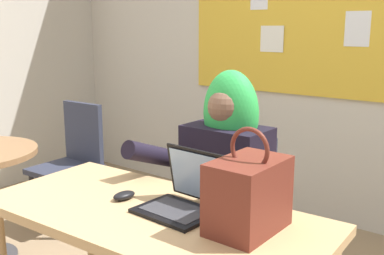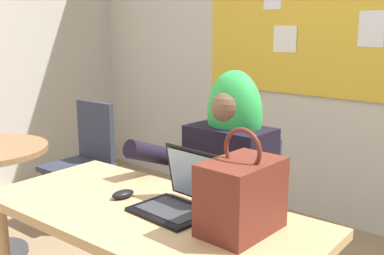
{
  "view_description": "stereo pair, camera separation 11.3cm",
  "coord_description": "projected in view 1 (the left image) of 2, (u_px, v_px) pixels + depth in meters",
  "views": [
    {
      "loc": [
        1.26,
        -1.23,
        1.45
      ],
      "look_at": [
        0.04,
        0.31,
        1.02
      ],
      "focal_mm": 43.13,
      "sensor_mm": 36.0,
      "label": 1
    },
    {
      "loc": [
        1.35,
        -1.16,
        1.45
      ],
      "look_at": [
        0.04,
        0.31,
        1.02
      ],
      "focal_mm": 43.13,
      "sensor_mm": 36.0,
      "label": 2
    }
  ],
  "objects": [
    {
      "name": "wall_back_bulletin",
      "position": [
        337.0,
        23.0,
        3.26
      ],
      "size": [
        5.35,
        2.2,
        2.93
      ],
      "color": "beige",
      "rests_on": "ground"
    },
    {
      "name": "handbag",
      "position": [
        248.0,
        194.0,
        1.62
      ],
      "size": [
        0.2,
        0.3,
        0.38
      ],
      "rotation": [
        0.0,
        0.0,
        -0.0
      ],
      "color": "maroon",
      "rests_on": "desk_main"
    },
    {
      "name": "chair_spare_by_window",
      "position": [
        73.0,
        157.0,
        3.41
      ],
      "size": [
        0.44,
        0.44,
        0.9
      ],
      "rotation": [
        0.0,
        0.0,
        4.76
      ],
      "color": "#2D3347",
      "rests_on": "ground"
    },
    {
      "name": "computer_mouse",
      "position": [
        124.0,
        195.0,
        1.94
      ],
      "size": [
        0.07,
        0.11,
        0.03
      ],
      "primitive_type": "ellipsoid",
      "rotation": [
        0.0,
        0.0,
        -0.11
      ],
      "color": "black",
      "rests_on": "desk_main"
    },
    {
      "name": "desk_main",
      "position": [
        151.0,
        233.0,
        1.85
      ],
      "size": [
        1.45,
        0.74,
        0.74
      ],
      "rotation": [
        0.0,
        0.0,
        0.06
      ],
      "color": "tan",
      "rests_on": "ground"
    },
    {
      "name": "chair_at_desk",
      "position": [
        232.0,
        210.0,
        2.44
      ],
      "size": [
        0.42,
        0.42,
        0.89
      ],
      "rotation": [
        0.0,
        0.0,
        -1.56
      ],
      "color": "#2D3347",
      "rests_on": "ground"
    },
    {
      "name": "laptop",
      "position": [
        184.0,
        197.0,
        1.82
      ],
      "size": [
        0.31,
        0.28,
        0.24
      ],
      "rotation": [
        0.0,
        0.0,
        -0.04
      ],
      "color": "black",
      "rests_on": "desk_main"
    },
    {
      "name": "person_costumed",
      "position": [
        219.0,
        174.0,
        2.3
      ],
      "size": [
        0.59,
        0.6,
        1.24
      ],
      "rotation": [
        0.0,
        0.0,
        -1.57
      ],
      "color": "black",
      "rests_on": "ground"
    }
  ]
}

